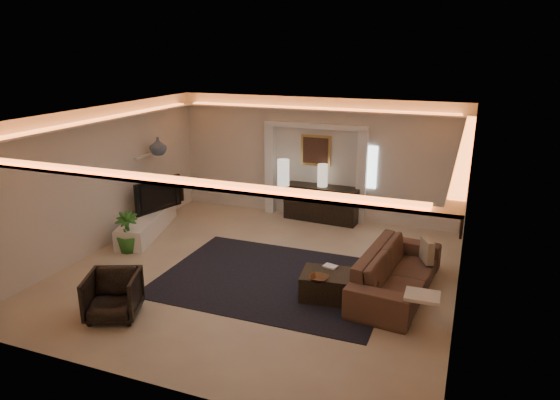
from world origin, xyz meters
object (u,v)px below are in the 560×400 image
(console, at_px, (322,204))
(coffee_table, at_px, (340,287))
(armchair, at_px, (113,295))
(sofa, at_px, (397,272))

(console, xyz_separation_m, coffee_table, (1.44, -3.73, -0.20))
(coffee_table, relative_size, armchair, 1.60)
(console, bearing_deg, coffee_table, -64.93)
(console, bearing_deg, armchair, -102.76)
(sofa, height_order, coffee_table, sofa)
(console, xyz_separation_m, armchair, (-1.68, -5.56, -0.04))
(armchair, bearing_deg, coffee_table, 8.08)
(console, height_order, armchair, console)
(console, relative_size, coffee_table, 1.40)
(coffee_table, xyz_separation_m, armchair, (-3.11, -1.83, 0.16))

